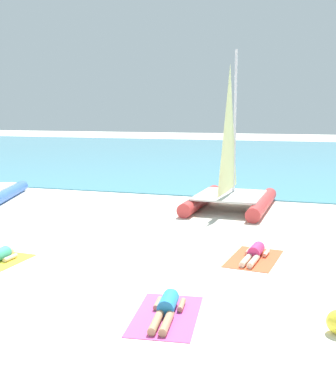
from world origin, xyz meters
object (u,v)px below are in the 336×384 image
Objects in this scene: towel_middle at (166,315)px; sunbather_right at (255,253)px; sailboat_red at (230,186)px; towel_right at (254,258)px; sunbather_middle at (167,307)px.

sunbather_right reaches higher than towel_middle.
sailboat_red is at bearing 93.72° from towel_middle.
towel_middle is 3.93m from towel_right.
sailboat_red reaches higher than sunbather_middle.
sunbather_middle is 0.82× the size of towel_right.
towel_right is at bearing -72.75° from sailboat_red.
towel_middle is at bearing -105.12° from towel_right.
sunbather_right is at bearing 67.16° from sunbather_middle.
sunbather_middle is 1.00× the size of sunbather_right.
towel_right is (1.03, 3.80, 0.00)m from towel_middle.
towel_right is (1.65, -5.79, -0.85)m from sailboat_red.
sunbather_middle is at bearing -105.50° from towel_right.
towel_middle is 0.14m from sunbather_middle.
towel_middle is at bearing -90.00° from sunbather_middle.
sunbather_middle is (0.61, -9.52, -0.72)m from sailboat_red.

